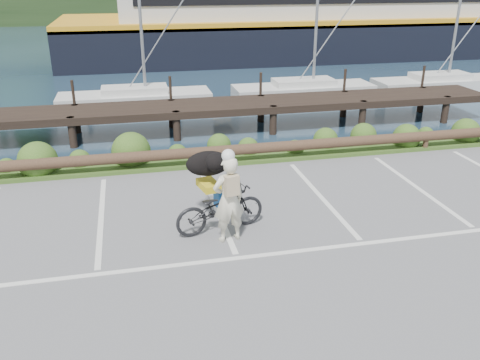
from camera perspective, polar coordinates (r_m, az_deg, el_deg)
name	(u,v)px	position (r m, az deg, el deg)	size (l,w,h in m)	color
ground	(233,248)	(10.16, -0.78, -7.65)	(72.00, 72.00, 0.00)	#5C5C5F
harbor_backdrop	(135,7)	(87.22, -11.71, 18.48)	(170.00, 160.00, 30.00)	#1A2E3F
vegetation_strip	(196,158)	(14.91, -4.97, 2.50)	(34.00, 1.60, 0.10)	#3D5B21
log_rail	(200,168)	(14.28, -4.57, 1.39)	(32.00, 0.30, 0.60)	#443021
bicycle	(220,208)	(10.61, -2.26, -3.18)	(0.68, 1.95, 1.02)	black
cyclist	(229,199)	(10.07, -1.29, -2.20)	(0.66, 0.43, 1.80)	beige
dog	(208,163)	(10.84, -3.61, 1.87)	(0.95, 0.46, 0.55)	black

